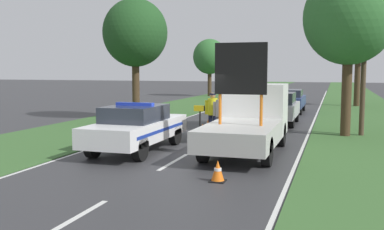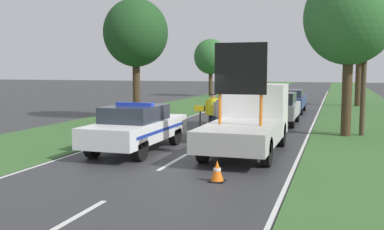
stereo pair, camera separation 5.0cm
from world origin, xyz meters
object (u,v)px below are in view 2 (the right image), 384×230
(roadside_tree_near_left, at_px, (136,33))
(utility_pole, at_px, (365,55))
(traffic_cone_near_police, at_px, (234,125))
(road_barrier, at_px, (225,111))
(traffic_cone_near_truck, at_px, (217,171))
(traffic_cone_behind_barrier, at_px, (203,134))
(work_truck, at_px, (249,119))
(police_officer, at_px, (213,111))
(traffic_cone_centre_front, at_px, (269,125))
(queued_car_hatch_blue, at_px, (289,100))
(roadside_tree_mid_right, at_px, (349,18))
(queued_car_van_white, at_px, (254,93))
(pedestrian_civilian, at_px, (221,113))
(roadside_tree_mid_left, at_px, (360,30))
(police_car, at_px, (137,127))
(traffic_cone_lane_edge, at_px, (209,124))
(roadside_tree_near_right, at_px, (211,57))
(queued_car_sedan_silver, at_px, (277,108))

(roadside_tree_near_left, xyz_separation_m, utility_pole, (10.93, -2.43, -1.29))
(traffic_cone_near_police, relative_size, utility_pole, 0.10)
(road_barrier, bearing_deg, traffic_cone_near_police, 74.79)
(traffic_cone_near_truck, distance_m, traffic_cone_behind_barrier, 5.47)
(work_truck, height_order, police_officer, work_truck)
(traffic_cone_centre_front, relative_size, queued_car_hatch_blue, 0.16)
(traffic_cone_near_police, height_order, roadside_tree_mid_right, roadside_tree_mid_right)
(traffic_cone_near_police, height_order, traffic_cone_centre_front, traffic_cone_centre_front)
(work_truck, xyz_separation_m, queued_car_van_white, (-3.34, 19.63, -0.23))
(pedestrian_civilian, xyz_separation_m, traffic_cone_near_police, (0.12, 1.77, -0.70))
(road_barrier, distance_m, roadside_tree_mid_left, 17.94)
(police_car, bearing_deg, traffic_cone_behind_barrier, 52.50)
(traffic_cone_centre_front, height_order, traffic_cone_behind_barrier, traffic_cone_behind_barrier)
(roadside_tree_mid_left, xyz_separation_m, utility_pole, (-0.43, -15.02, -2.20))
(road_barrier, bearing_deg, traffic_cone_centre_front, 33.46)
(police_car, xyz_separation_m, utility_pole, (7.15, 5.71, 2.41))
(traffic_cone_near_truck, height_order, roadside_tree_mid_right, roadside_tree_mid_right)
(queued_car_van_white, relative_size, roadside_tree_mid_right, 0.65)
(queued_car_van_white, bearing_deg, pedestrian_civilian, 96.04)
(traffic_cone_behind_barrier, xyz_separation_m, traffic_cone_lane_edge, (-0.73, 3.36, -0.09))
(pedestrian_civilian, height_order, utility_pole, utility_pole)
(traffic_cone_near_police, height_order, roadside_tree_near_right, roadside_tree_near_right)
(road_barrier, relative_size, roadside_tree_mid_right, 0.40)
(pedestrian_civilian, distance_m, roadside_tree_near_right, 26.82)
(police_officer, distance_m, traffic_cone_behind_barrier, 1.82)
(police_officer, relative_size, traffic_cone_near_truck, 3.39)
(traffic_cone_near_truck, bearing_deg, police_officer, 106.09)
(traffic_cone_behind_barrier, bearing_deg, work_truck, -27.42)
(police_car, distance_m, traffic_cone_near_police, 5.52)
(queued_car_van_white, bearing_deg, utility_pole, 115.04)
(queued_car_sedan_silver, xyz_separation_m, roadside_tree_mid_right, (3.10, -3.15, 3.81))
(police_car, relative_size, roadside_tree_near_right, 0.88)
(work_truck, relative_size, traffic_cone_near_truck, 10.38)
(queued_car_van_white, distance_m, roadside_tree_near_right, 10.41)
(traffic_cone_lane_edge, distance_m, queued_car_van_white, 15.34)
(traffic_cone_near_police, distance_m, queued_car_van_white, 15.76)
(traffic_cone_centre_front, height_order, traffic_cone_near_truck, traffic_cone_centre_front)
(traffic_cone_behind_barrier, relative_size, traffic_cone_lane_edge, 1.36)
(traffic_cone_centre_front, xyz_separation_m, roadside_tree_near_left, (-7.31, 2.76, 4.13))
(traffic_cone_near_truck, relative_size, queued_car_sedan_silver, 0.12)
(pedestrian_civilian, bearing_deg, traffic_cone_lane_edge, 141.18)
(police_car, distance_m, traffic_cone_near_truck, 4.71)
(traffic_cone_behind_barrier, bearing_deg, police_car, -128.64)
(work_truck, height_order, pedestrian_civilian, work_truck)
(pedestrian_civilian, distance_m, roadside_tree_near_left, 8.29)
(road_barrier, xyz_separation_m, traffic_cone_lane_edge, (-0.98, 1.10, -0.70))
(traffic_cone_lane_edge, height_order, utility_pole, utility_pole)
(roadside_tree_near_right, xyz_separation_m, utility_pole, (12.69, -23.18, -0.63))
(roadside_tree_mid_left, bearing_deg, traffic_cone_centre_front, -104.81)
(road_barrier, bearing_deg, pedestrian_civilian, -84.24)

